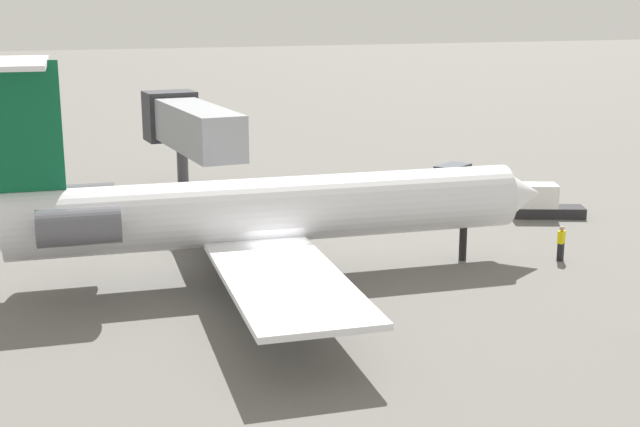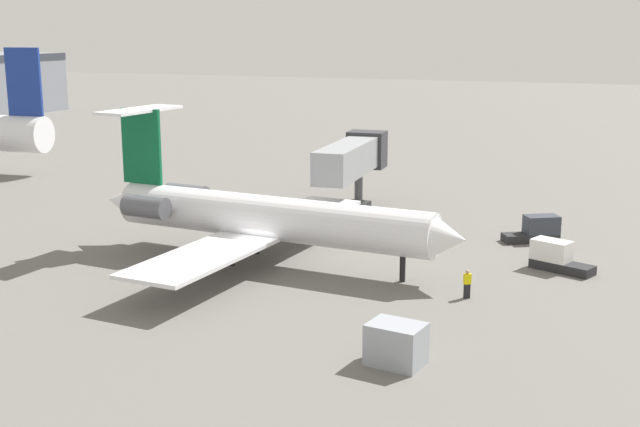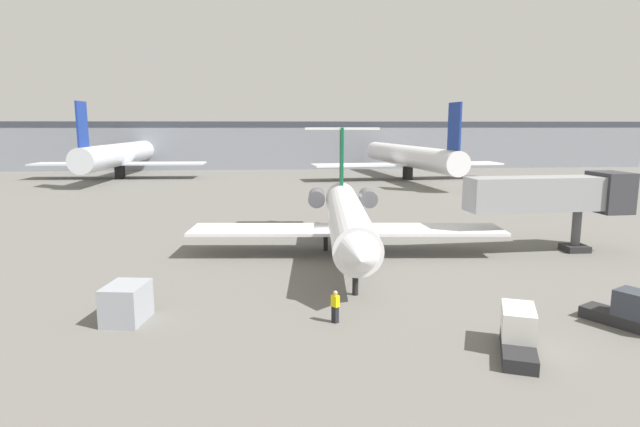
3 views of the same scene
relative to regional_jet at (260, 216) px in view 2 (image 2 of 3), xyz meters
name	(u,v)px [view 2 (image 2 of 3)]	position (x,y,z in m)	size (l,w,h in m)	color
ground_plane	(258,268)	(-1.40, -0.51, -3.16)	(400.00, 400.00, 0.10)	#66635E
regional_jet	(260,216)	(0.00, 0.00, 0.00)	(24.46, 26.69, 9.73)	white
jet_bridge	(354,158)	(16.66, -0.74, 1.49)	(13.10, 3.64, 6.30)	gray
ground_crew_marshaller	(467,284)	(-2.58, -14.29, -2.25)	(0.44, 0.48, 1.69)	black
baggage_tug_lead	(537,230)	(12.08, -16.40, -2.27)	(3.22, 4.16, 1.90)	#262628
baggage_tug_trailing	(556,257)	(5.12, -18.46, -2.27)	(2.80, 4.23, 1.90)	#262628
cargo_container_uld	(396,344)	(-13.21, -13.15, -2.13)	(2.26, 2.77, 1.95)	#999EA8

